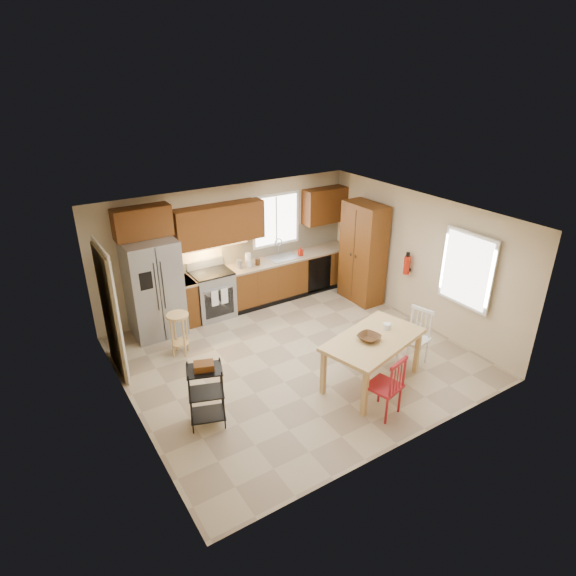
# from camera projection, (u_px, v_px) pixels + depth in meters

# --- Properties ---
(floor) EXTENTS (5.50, 5.50, 0.00)m
(floor) POSITION_uv_depth(u_px,v_px,m) (296.00, 358.00, 8.29)
(floor) COLOR tan
(floor) RESTS_ON ground
(ceiling) EXTENTS (5.50, 5.00, 0.02)m
(ceiling) POSITION_uv_depth(u_px,v_px,m) (297.00, 218.00, 7.24)
(ceiling) COLOR silver
(ceiling) RESTS_ON ground
(wall_back) EXTENTS (5.50, 0.02, 2.50)m
(wall_back) POSITION_uv_depth(u_px,v_px,m) (229.00, 247.00, 9.68)
(wall_back) COLOR #CCB793
(wall_back) RESTS_ON ground
(wall_front) EXTENTS (5.50, 0.02, 2.50)m
(wall_front) POSITION_uv_depth(u_px,v_px,m) (409.00, 367.00, 5.85)
(wall_front) COLOR #CCB793
(wall_front) RESTS_ON ground
(wall_left) EXTENTS (0.02, 5.00, 2.50)m
(wall_left) POSITION_uv_depth(u_px,v_px,m) (125.00, 340.00, 6.43)
(wall_left) COLOR #CCB793
(wall_left) RESTS_ON ground
(wall_right) EXTENTS (0.02, 5.00, 2.50)m
(wall_right) POSITION_uv_depth(u_px,v_px,m) (418.00, 259.00, 9.10)
(wall_right) COLOR #CCB793
(wall_right) RESTS_ON ground
(refrigerator) EXTENTS (0.92, 0.75, 1.82)m
(refrigerator) POSITION_uv_depth(u_px,v_px,m) (154.00, 288.00, 8.71)
(refrigerator) COLOR gray
(refrigerator) RESTS_ON floor
(range_stove) EXTENTS (0.76, 0.63, 0.92)m
(range_stove) POSITION_uv_depth(u_px,v_px,m) (213.00, 295.00, 9.51)
(range_stove) COLOR gray
(range_stove) RESTS_ON floor
(base_cabinet_narrow) EXTENTS (0.30, 0.60, 0.90)m
(base_cabinet_narrow) POSITION_uv_depth(u_px,v_px,m) (186.00, 301.00, 9.26)
(base_cabinet_narrow) COLOR #603011
(base_cabinet_narrow) RESTS_ON floor
(base_cabinet_run) EXTENTS (2.92, 0.60, 0.90)m
(base_cabinet_run) POSITION_uv_depth(u_px,v_px,m) (290.00, 275.00, 10.41)
(base_cabinet_run) COLOR #603011
(base_cabinet_run) RESTS_ON floor
(dishwasher) EXTENTS (0.60, 0.02, 0.78)m
(dishwasher) POSITION_uv_depth(u_px,v_px,m) (319.00, 274.00, 10.46)
(dishwasher) COLOR black
(dishwasher) RESTS_ON floor
(backsplash) EXTENTS (2.92, 0.03, 0.55)m
(backsplash) POSITION_uv_depth(u_px,v_px,m) (283.00, 240.00, 10.33)
(backsplash) COLOR beige
(backsplash) RESTS_ON wall_back
(upper_over_fridge) EXTENTS (1.00, 0.35, 0.55)m
(upper_over_fridge) POSITION_uv_depth(u_px,v_px,m) (142.00, 222.00, 8.36)
(upper_over_fridge) COLOR #56300E
(upper_over_fridge) RESTS_ON wall_back
(upper_left_block) EXTENTS (1.80, 0.35, 0.75)m
(upper_left_block) POSITION_uv_depth(u_px,v_px,m) (219.00, 224.00, 9.18)
(upper_left_block) COLOR #56300E
(upper_left_block) RESTS_ON wall_back
(upper_right_block) EXTENTS (1.00, 0.35, 0.75)m
(upper_right_block) POSITION_uv_depth(u_px,v_px,m) (325.00, 205.00, 10.39)
(upper_right_block) COLOR #56300E
(upper_right_block) RESTS_ON wall_back
(window_back) EXTENTS (1.12, 0.04, 1.12)m
(window_back) POSITION_uv_depth(u_px,v_px,m) (276.00, 220.00, 10.03)
(window_back) COLOR white
(window_back) RESTS_ON wall_back
(sink) EXTENTS (0.62, 0.46, 0.16)m
(sink) POSITION_uv_depth(u_px,v_px,m) (283.00, 259.00, 10.15)
(sink) COLOR gray
(sink) RESTS_ON base_cabinet_run
(undercab_glow) EXTENTS (1.60, 0.30, 0.01)m
(undercab_glow) POSITION_uv_depth(u_px,v_px,m) (207.00, 247.00, 9.18)
(undercab_glow) COLOR #FFBF66
(undercab_glow) RESTS_ON wall_back
(soap_bottle) EXTENTS (0.09, 0.09, 0.19)m
(soap_bottle) POSITION_uv_depth(u_px,v_px,m) (301.00, 251.00, 10.20)
(soap_bottle) COLOR #AF1D0C
(soap_bottle) RESTS_ON base_cabinet_run
(paper_towel) EXTENTS (0.12, 0.12, 0.28)m
(paper_towel) POSITION_uv_depth(u_px,v_px,m) (248.00, 260.00, 9.62)
(paper_towel) COLOR white
(paper_towel) RESTS_ON base_cabinet_run
(canister_steel) EXTENTS (0.11, 0.11, 0.18)m
(canister_steel) POSITION_uv_depth(u_px,v_px,m) (239.00, 264.00, 9.55)
(canister_steel) COLOR gray
(canister_steel) RESTS_ON base_cabinet_run
(canister_wood) EXTENTS (0.10, 0.10, 0.14)m
(canister_wood) POSITION_uv_depth(u_px,v_px,m) (258.00, 262.00, 9.73)
(canister_wood) COLOR #4C2C14
(canister_wood) RESTS_ON base_cabinet_run
(pantry) EXTENTS (0.50, 0.95, 2.10)m
(pantry) POSITION_uv_depth(u_px,v_px,m) (363.00, 253.00, 9.95)
(pantry) COLOR #603011
(pantry) RESTS_ON floor
(fire_extinguisher) EXTENTS (0.12, 0.12, 0.36)m
(fire_extinguisher) POSITION_uv_depth(u_px,v_px,m) (407.00, 265.00, 9.22)
(fire_extinguisher) COLOR #AF1D0C
(fire_extinguisher) RESTS_ON wall_right
(window_right) EXTENTS (0.04, 1.02, 1.32)m
(window_right) POSITION_uv_depth(u_px,v_px,m) (467.00, 270.00, 8.10)
(window_right) COLOR white
(window_right) RESTS_ON wall_right
(doorway) EXTENTS (0.04, 0.95, 2.10)m
(doorway) POSITION_uv_depth(u_px,v_px,m) (109.00, 313.00, 7.55)
(doorway) COLOR #8C7A59
(doorway) RESTS_ON wall_left
(dining_table) EXTENTS (1.81, 1.30, 0.79)m
(dining_table) POSITION_uv_depth(u_px,v_px,m) (372.00, 361.00, 7.50)
(dining_table) COLOR tan
(dining_table) RESTS_ON floor
(chair_red) EXTENTS (0.55, 0.55, 0.96)m
(chair_red) POSITION_uv_depth(u_px,v_px,m) (384.00, 385.00, 6.80)
(chair_red) COLOR maroon
(chair_red) RESTS_ON floor
(chair_white) EXTENTS (0.55, 0.55, 0.96)m
(chair_white) POSITION_uv_depth(u_px,v_px,m) (414.00, 338.00, 7.96)
(chair_white) COLOR white
(chair_white) RESTS_ON floor
(table_bowl) EXTENTS (0.40, 0.40, 0.08)m
(table_bowl) POSITION_uv_depth(u_px,v_px,m) (369.00, 340.00, 7.28)
(table_bowl) COLOR #4C2C14
(table_bowl) RESTS_ON dining_table
(table_jar) EXTENTS (0.15, 0.15, 0.14)m
(table_jar) POSITION_uv_depth(u_px,v_px,m) (387.00, 328.00, 7.57)
(table_jar) COLOR white
(table_jar) RESTS_ON dining_table
(bar_stool) EXTENTS (0.50, 0.50, 0.77)m
(bar_stool) POSITION_uv_depth(u_px,v_px,m) (179.00, 334.00, 8.26)
(bar_stool) COLOR tan
(bar_stool) RESTS_ON floor
(utility_cart) EXTENTS (0.57, 0.51, 0.95)m
(utility_cart) POSITION_uv_depth(u_px,v_px,m) (206.00, 396.00, 6.58)
(utility_cart) COLOR black
(utility_cart) RESTS_ON floor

